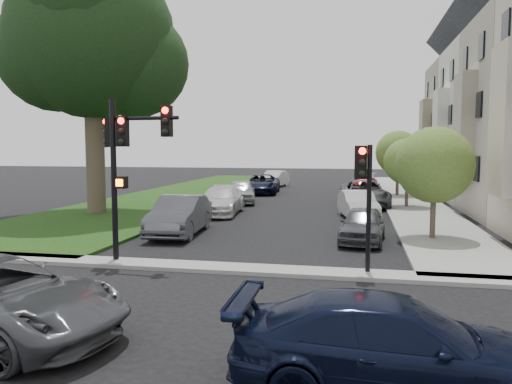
% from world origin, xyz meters
% --- Properties ---
extents(ground, '(140.00, 140.00, 0.00)m').
position_xyz_m(ground, '(0.00, 0.00, 0.00)').
color(ground, black).
rests_on(ground, ground).
extents(grass_strip, '(8.00, 44.00, 0.12)m').
position_xyz_m(grass_strip, '(-9.00, 24.00, 0.06)').
color(grass_strip, black).
rests_on(grass_strip, ground).
extents(sidewalk_right, '(3.50, 44.00, 0.12)m').
position_xyz_m(sidewalk_right, '(6.75, 24.00, 0.06)').
color(sidewalk_right, gray).
rests_on(sidewalk_right, ground).
extents(sidewalk_cross, '(60.00, 1.00, 0.12)m').
position_xyz_m(sidewalk_cross, '(0.00, 2.00, 0.06)').
color(sidewalk_cross, gray).
rests_on(sidewalk_cross, ground).
extents(house_c, '(7.70, 7.55, 15.97)m').
position_xyz_m(house_c, '(12.45, 23.00, 6.93)').
color(house_c, silver).
rests_on(house_c, ground).
extents(house_d, '(7.70, 7.55, 15.97)m').
position_xyz_m(house_d, '(12.45, 30.50, 6.93)').
color(house_d, '#766C56').
rests_on(house_d, ground).
extents(eucalyptus, '(9.41, 8.54, 13.34)m').
position_xyz_m(eucalyptus, '(-10.03, 12.12, 9.11)').
color(eucalyptus, '#352D1F').
rests_on(eucalyptus, ground).
extents(small_tree_a, '(2.87, 2.87, 4.30)m').
position_xyz_m(small_tree_a, '(6.20, 7.90, 2.86)').
color(small_tree_a, '#352D1F').
rests_on(small_tree_a, ground).
extents(small_tree_b, '(2.69, 2.69, 4.03)m').
position_xyz_m(small_tree_b, '(6.20, 18.09, 2.68)').
color(small_tree_b, '#352D1F').
rests_on(small_tree_b, ground).
extents(small_tree_c, '(3.13, 3.13, 4.69)m').
position_xyz_m(small_tree_c, '(6.20, 25.00, 3.12)').
color(small_tree_c, '#352D1F').
rests_on(small_tree_c, ground).
extents(traffic_signal_main, '(2.42, 0.63, 4.95)m').
position_xyz_m(traffic_signal_main, '(-3.41, 2.23, 3.41)').
color(traffic_signal_main, black).
rests_on(traffic_signal_main, ground).
extents(traffic_signal_secondary, '(0.49, 0.39, 3.60)m').
position_xyz_m(traffic_signal_secondary, '(3.58, 2.19, 2.51)').
color(traffic_signal_secondary, black).
rests_on(traffic_signal_secondary, ground).
extents(car_cross_far, '(4.80, 1.99, 1.39)m').
position_xyz_m(car_cross_far, '(3.96, -4.45, 0.69)').
color(car_cross_far, black).
rests_on(car_cross_far, ground).
extents(car_parked_0, '(1.88, 3.95, 1.31)m').
position_xyz_m(car_parked_0, '(3.62, 7.16, 0.65)').
color(car_parked_0, '#3F4247').
rests_on(car_parked_0, ground).
extents(car_parked_1, '(2.20, 4.36, 1.37)m').
position_xyz_m(car_parked_1, '(3.44, 13.36, 0.68)').
color(car_parked_1, silver).
rests_on(car_parked_1, ground).
extents(car_parked_2, '(3.12, 5.81, 1.55)m').
position_xyz_m(car_parked_2, '(3.83, 18.59, 0.77)').
color(car_parked_2, '#3F4247').
rests_on(car_parked_2, ground).
extents(car_parked_3, '(2.17, 4.73, 1.57)m').
position_xyz_m(car_parked_3, '(3.95, 23.49, 0.79)').
color(car_parked_3, maroon).
rests_on(car_parked_3, ground).
extents(car_parked_4, '(2.34, 4.91, 1.38)m').
position_xyz_m(car_parked_4, '(3.99, 30.04, 0.69)').
color(car_parked_4, '#999BA0').
rests_on(car_parked_4, ground).
extents(car_parked_5, '(2.04, 4.88, 1.57)m').
position_xyz_m(car_parked_5, '(-3.60, 7.27, 0.78)').
color(car_parked_5, '#3F4247').
rests_on(car_parked_5, ground).
extents(car_parked_6, '(2.35, 5.09, 1.44)m').
position_xyz_m(car_parked_6, '(-3.62, 13.47, 0.72)').
color(car_parked_6, silver).
rests_on(car_parked_6, ground).
extents(car_parked_7, '(2.57, 4.60, 1.48)m').
position_xyz_m(car_parked_7, '(-3.77, 18.83, 0.74)').
color(car_parked_7, '#999BA0').
rests_on(car_parked_7, ground).
extents(car_parked_8, '(2.83, 5.42, 1.46)m').
position_xyz_m(car_parked_8, '(-3.68, 25.39, 0.73)').
color(car_parked_8, black).
rests_on(car_parked_8, ground).
extents(car_parked_9, '(2.17, 4.54, 1.43)m').
position_xyz_m(car_parked_9, '(-3.76, 31.65, 0.72)').
color(car_parked_9, silver).
rests_on(car_parked_9, ground).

